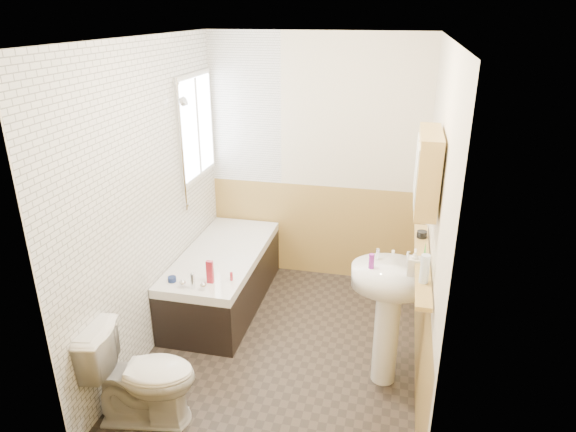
# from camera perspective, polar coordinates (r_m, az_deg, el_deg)

# --- Properties ---
(floor) EXTENTS (2.80, 2.80, 0.00)m
(floor) POSITION_cam_1_polar(r_m,az_deg,el_deg) (4.52, -0.43, -14.37)
(floor) COLOR #2B241E
(floor) RESTS_ON ground
(ceiling) EXTENTS (2.80, 2.80, 0.00)m
(ceiling) POSITION_cam_1_polar(r_m,az_deg,el_deg) (3.64, -0.55, 19.19)
(ceiling) COLOR white
(ceiling) RESTS_ON ground
(wall_back) EXTENTS (2.20, 0.02, 2.50)m
(wall_back) POSITION_cam_1_polar(r_m,az_deg,el_deg) (5.22, 3.06, 6.09)
(wall_back) COLOR beige
(wall_back) RESTS_ON ground
(wall_front) EXTENTS (2.20, 0.02, 2.50)m
(wall_front) POSITION_cam_1_polar(r_m,az_deg,el_deg) (2.70, -7.43, -10.22)
(wall_front) COLOR beige
(wall_front) RESTS_ON ground
(wall_left) EXTENTS (0.02, 2.80, 2.50)m
(wall_left) POSITION_cam_1_polar(r_m,az_deg,el_deg) (4.28, -15.11, 1.73)
(wall_left) COLOR beige
(wall_left) RESTS_ON ground
(wall_right) EXTENTS (0.02, 2.80, 2.50)m
(wall_right) POSITION_cam_1_polar(r_m,az_deg,el_deg) (3.83, 15.92, -0.81)
(wall_right) COLOR beige
(wall_right) RESTS_ON ground
(wainscot_right) EXTENTS (0.01, 2.80, 1.00)m
(wainscot_right) POSITION_cam_1_polar(r_m,az_deg,el_deg) (4.17, 14.53, -10.34)
(wainscot_right) COLOR tan
(wainscot_right) RESTS_ON wall_right
(wainscot_front) EXTENTS (2.20, 0.01, 1.00)m
(wainscot_front) POSITION_cam_1_polar(r_m,az_deg,el_deg) (3.17, -6.59, -21.54)
(wainscot_front) COLOR tan
(wainscot_front) RESTS_ON wall_front
(wainscot_back) EXTENTS (2.20, 0.01, 1.00)m
(wainscot_back) POSITION_cam_1_polar(r_m,az_deg,el_deg) (5.45, 2.87, -1.57)
(wainscot_back) COLOR tan
(wainscot_back) RESTS_ON wall_back
(tile_cladding_left) EXTENTS (0.01, 2.80, 2.50)m
(tile_cladding_left) POSITION_cam_1_polar(r_m,az_deg,el_deg) (4.27, -14.84, 1.71)
(tile_cladding_left) COLOR white
(tile_cladding_left) RESTS_ON wall_left
(tile_return_back) EXTENTS (0.75, 0.01, 1.50)m
(tile_return_back) POSITION_cam_1_polar(r_m,az_deg,el_deg) (5.25, -4.86, 11.75)
(tile_return_back) COLOR white
(tile_return_back) RESTS_ON wall_back
(window) EXTENTS (0.03, 0.79, 0.99)m
(window) POSITION_cam_1_polar(r_m,az_deg,el_deg) (4.98, -10.10, 9.76)
(window) COLOR white
(window) RESTS_ON wall_left
(bathtub) EXTENTS (0.70, 1.61, 0.70)m
(bathtub) POSITION_cam_1_polar(r_m,az_deg,el_deg) (5.00, -7.18, -6.72)
(bathtub) COLOR black
(bathtub) RESTS_ON floor
(shower_riser) EXTENTS (0.10, 0.08, 1.19)m
(shower_riser) POSITION_cam_1_polar(r_m,az_deg,el_deg) (4.61, -11.69, 8.73)
(shower_riser) COLOR silver
(shower_riser) RESTS_ON wall_left
(toilet) EXTENTS (0.80, 0.53, 0.73)m
(toilet) POSITION_cam_1_polar(r_m,az_deg,el_deg) (3.79, -15.89, -16.66)
(toilet) COLOR white
(toilet) RESTS_ON floor
(sink) EXTENTS (0.57, 0.46, 1.09)m
(sink) POSITION_cam_1_polar(r_m,az_deg,el_deg) (3.87, 11.15, -9.29)
(sink) COLOR white
(sink) RESTS_ON floor
(pine_shelf) EXTENTS (0.10, 1.26, 0.03)m
(pine_shelf) POSITION_cam_1_polar(r_m,az_deg,el_deg) (3.66, 14.68, -4.90)
(pine_shelf) COLOR tan
(pine_shelf) RESTS_ON wall_right
(medicine_cabinet) EXTENTS (0.14, 0.57, 0.51)m
(medicine_cabinet) POSITION_cam_1_polar(r_m,az_deg,el_deg) (3.45, 15.22, 4.89)
(medicine_cabinet) COLOR tan
(medicine_cabinet) RESTS_ON wall_right
(foam_can) EXTENTS (0.07, 0.07, 0.19)m
(foam_can) POSITION_cam_1_polar(r_m,az_deg,el_deg) (3.32, 14.95, -5.69)
(foam_can) COLOR silver
(foam_can) RESTS_ON pine_shelf
(green_bottle) EXTENTS (0.05, 0.05, 0.21)m
(green_bottle) POSITION_cam_1_polar(r_m,az_deg,el_deg) (3.45, 14.92, -4.38)
(green_bottle) COLOR #59C647
(green_bottle) RESTS_ON pine_shelf
(black_jar) EXTENTS (0.08, 0.08, 0.05)m
(black_jar) POSITION_cam_1_polar(r_m,az_deg,el_deg) (3.98, 14.65, -1.99)
(black_jar) COLOR black
(black_jar) RESTS_ON pine_shelf
(soap_bottle) EXTENTS (0.09, 0.19, 0.09)m
(soap_bottle) POSITION_cam_1_polar(r_m,az_deg,el_deg) (3.66, 13.79, -5.72)
(soap_bottle) COLOR silver
(soap_bottle) RESTS_ON sink
(clear_bottle) EXTENTS (0.05, 0.05, 0.11)m
(clear_bottle) POSITION_cam_1_polar(r_m,az_deg,el_deg) (3.68, 9.26, -4.98)
(clear_bottle) COLOR purple
(clear_bottle) RESTS_ON sink
(blue_gel) EXTENTS (0.06, 0.04, 0.20)m
(blue_gel) POSITION_cam_1_polar(r_m,az_deg,el_deg) (4.32, -8.67, -6.16)
(blue_gel) COLOR maroon
(blue_gel) RESTS_ON bathtub
(cream_jar) EXTENTS (0.09, 0.09, 0.04)m
(cream_jar) POSITION_cam_1_polar(r_m,az_deg,el_deg) (4.43, -12.77, -6.87)
(cream_jar) COLOR navy
(cream_jar) RESTS_ON bathtub
(orange_bottle) EXTENTS (0.03, 0.03, 0.07)m
(orange_bottle) POSITION_cam_1_polar(r_m,az_deg,el_deg) (4.36, -6.31, -6.69)
(orange_bottle) COLOR maroon
(orange_bottle) RESTS_ON bathtub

